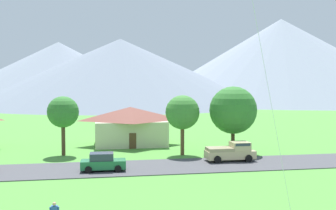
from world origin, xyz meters
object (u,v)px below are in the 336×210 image
at_px(house_leftmost, 130,125).
at_px(tree_center, 233,110).
at_px(parked_car_green_west_end, 103,162).
at_px(pickup_truck_sand_west_side, 231,152).
at_px(tree_near_left, 63,112).
at_px(tree_left_of_center, 182,113).

bearing_deg(house_leftmost, tree_center, -37.27).
xyz_separation_m(parked_car_green_west_end, pickup_truck_sand_west_side, (13.54, 2.44, 0.19)).
distance_m(tree_center, pickup_truck_sand_west_side, 6.48).
relative_size(tree_near_left, parked_car_green_west_end, 1.61).
distance_m(house_leftmost, parked_car_green_west_end, 16.42).
distance_m(parked_car_green_west_end, pickup_truck_sand_west_side, 13.76).
xyz_separation_m(house_leftmost, pickup_truck_sand_west_side, (9.63, -13.41, -1.59)).
bearing_deg(parked_car_green_west_end, tree_center, 24.95).
bearing_deg(tree_near_left, pickup_truck_sand_west_side, -21.00).
bearing_deg(pickup_truck_sand_west_side, tree_center, 68.93).
bearing_deg(pickup_truck_sand_west_side, parked_car_green_west_end, -169.78).
relative_size(tree_center, parked_car_green_west_end, 1.87).
bearing_deg(tree_near_left, parked_car_green_west_end, -64.90).
xyz_separation_m(house_leftmost, tree_near_left, (-8.27, -6.54, 2.33)).
bearing_deg(house_leftmost, parked_car_green_west_end, -103.86).
distance_m(house_leftmost, tree_center, 14.59).
bearing_deg(tree_center, tree_near_left, 173.72).
bearing_deg(tree_center, pickup_truck_sand_west_side, -111.07).
xyz_separation_m(tree_left_of_center, parked_car_green_west_end, (-9.21, -7.08, -4.07)).
xyz_separation_m(tree_near_left, tree_left_of_center, (13.57, -2.24, -0.04)).
relative_size(tree_near_left, tree_center, 0.86).
relative_size(house_leftmost, pickup_truck_sand_west_side, 1.94).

